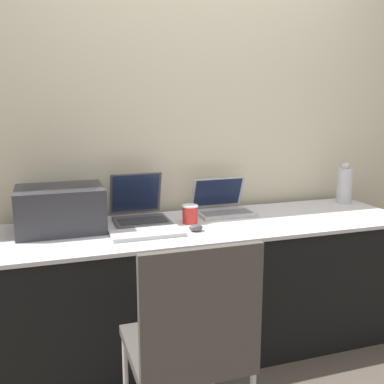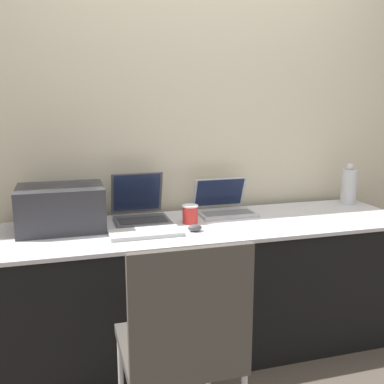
% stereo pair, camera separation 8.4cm
% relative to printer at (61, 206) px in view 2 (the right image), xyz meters
% --- Properties ---
extents(ground_plane, '(14.00, 14.00, 0.00)m').
position_rel_printer_xyz_m(ground_plane, '(0.82, -0.46, -0.86)').
color(ground_plane, brown).
extents(wall_back, '(8.00, 0.05, 2.60)m').
position_rel_printer_xyz_m(wall_back, '(0.82, 0.30, 0.44)').
color(wall_back, beige).
rests_on(wall_back, ground_plane).
extents(table, '(2.29, 0.69, 0.73)m').
position_rel_printer_xyz_m(table, '(0.82, -0.12, -0.49)').
color(table, black).
rests_on(table, ground_plane).
extents(printer, '(0.45, 0.34, 0.23)m').
position_rel_printer_xyz_m(printer, '(0.00, 0.00, 0.00)').
color(printer, '#333338').
rests_on(printer, table).
extents(laptop_left, '(0.30, 0.34, 0.26)m').
position_rel_printer_xyz_m(laptop_left, '(0.44, 0.06, -0.07)').
color(laptop_left, '#4C4C51').
rests_on(laptop_left, table).
extents(laptop_right, '(0.34, 0.29, 0.21)m').
position_rel_printer_xyz_m(laptop_right, '(0.96, 0.08, -0.08)').
color(laptop_right, '#B7B7BC').
rests_on(laptop_right, table).
extents(external_keyboard, '(0.37, 0.17, 0.02)m').
position_rel_printer_xyz_m(external_keyboard, '(0.41, -0.23, -0.12)').
color(external_keyboard, silver).
rests_on(external_keyboard, table).
extents(coffee_cup, '(0.09, 0.09, 0.10)m').
position_rel_printer_xyz_m(coffee_cup, '(0.69, -0.08, -0.07)').
color(coffee_cup, red).
rests_on(coffee_cup, table).
extents(mouse, '(0.07, 0.05, 0.04)m').
position_rel_printer_xyz_m(mouse, '(0.67, -0.25, -0.11)').
color(mouse, '#4C4C51').
rests_on(mouse, table).
extents(metal_pitcher, '(0.10, 0.10, 0.27)m').
position_rel_printer_xyz_m(metal_pitcher, '(1.84, 0.09, -0.00)').
color(metal_pitcher, silver).
rests_on(metal_pitcher, table).
extents(chair, '(0.44, 0.45, 0.93)m').
position_rel_printer_xyz_m(chair, '(0.42, -0.93, -0.33)').
color(chair, '#4C4742').
rests_on(chair, ground_plane).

